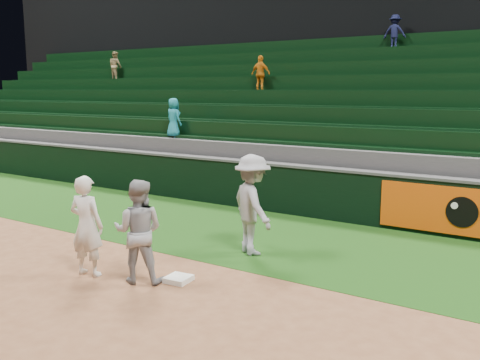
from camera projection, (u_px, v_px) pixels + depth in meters
name	position (u px, v px, depth m)	size (l,w,h in m)	color
ground	(177.00, 279.00, 8.81)	(70.00, 70.00, 0.00)	brown
foul_grass	(270.00, 237.00, 11.28)	(36.00, 4.20, 0.01)	#13370D
upper_deck	(448.00, 18.00, 22.14)	(40.00, 12.00, 12.00)	black
first_base	(178.00, 279.00, 8.67)	(0.38, 0.38, 0.09)	white
first_baseman	(87.00, 226.00, 8.86)	(0.62, 0.41, 1.70)	silver
baserunner	(138.00, 231.00, 8.55)	(0.82, 0.64, 1.68)	#94969D
base_coach	(252.00, 205.00, 9.99)	(1.22, 0.70, 1.89)	#91949E
field_wall	(317.00, 192.00, 12.96)	(36.00, 0.45, 1.25)	black
stadium_seating	(372.00, 136.00, 15.90)	(36.00, 5.95, 5.44)	#3A3A3C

